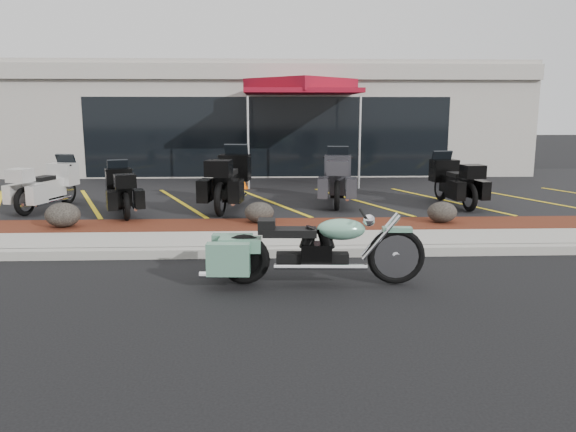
{
  "coord_description": "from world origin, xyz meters",
  "views": [
    {
      "loc": [
        -0.11,
        -8.12,
        2.4
      ],
      "look_at": [
        0.27,
        1.2,
        0.62
      ],
      "focal_mm": 35.0,
      "sensor_mm": 36.0,
      "label": 1
    }
  ],
  "objects_px": {
    "touring_white": "(67,179)",
    "popup_canopy": "(301,88)",
    "hero_cruiser": "(396,248)",
    "traffic_cone": "(241,181)"
  },
  "relations": [
    {
      "from": "popup_canopy",
      "to": "touring_white",
      "type": "bearing_deg",
      "value": -154.94
    },
    {
      "from": "traffic_cone",
      "to": "touring_white",
      "type": "bearing_deg",
      "value": -147.34
    },
    {
      "from": "touring_white",
      "to": "popup_canopy",
      "type": "height_order",
      "value": "popup_canopy"
    },
    {
      "from": "touring_white",
      "to": "popup_canopy",
      "type": "xyz_separation_m",
      "value": [
        5.86,
        4.1,
        2.28
      ]
    },
    {
      "from": "hero_cruiser",
      "to": "popup_canopy",
      "type": "bearing_deg",
      "value": 96.91
    },
    {
      "from": "traffic_cone",
      "to": "hero_cruiser",
      "type": "bearing_deg",
      "value": -74.05
    },
    {
      "from": "hero_cruiser",
      "to": "popup_canopy",
      "type": "height_order",
      "value": "popup_canopy"
    },
    {
      "from": "hero_cruiser",
      "to": "traffic_cone",
      "type": "xyz_separation_m",
      "value": [
        -2.48,
        8.69,
        -0.15
      ]
    },
    {
      "from": "hero_cruiser",
      "to": "touring_white",
      "type": "distance_m",
      "value": 8.94
    },
    {
      "from": "traffic_cone",
      "to": "popup_canopy",
      "type": "distance_m",
      "value": 3.55
    }
  ]
}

